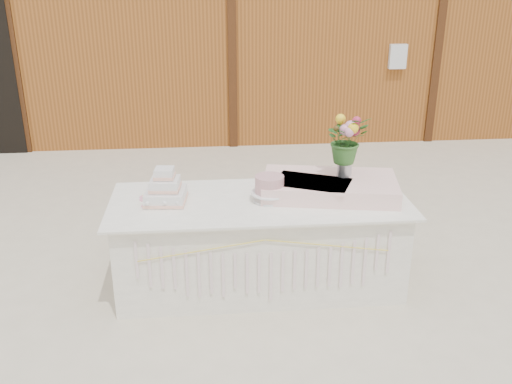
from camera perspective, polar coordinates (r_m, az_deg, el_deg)
ground at (r=4.93m, az=0.32°, el=-9.10°), size 80.00×80.00×0.00m
barn at (r=10.25m, az=-3.09°, el=16.92°), size 12.60×4.60×3.30m
cake_table at (r=4.74m, az=0.34°, el=-5.10°), size 2.40×1.00×0.77m
wedding_cake at (r=4.56m, az=-9.03°, el=0.12°), size 0.35×0.35×0.29m
pink_cake_stand at (r=4.52m, az=1.35°, el=0.49°), size 0.29×0.29×0.21m
satin_runner at (r=4.71m, az=7.38°, el=0.57°), size 1.18×0.81×0.14m
flower_vase at (r=4.75m, az=8.85°, el=2.56°), size 0.12×0.12×0.16m
bouquet at (r=4.66m, az=9.04°, el=5.79°), size 0.43×0.40×0.39m
loose_flowers at (r=4.60m, az=-11.42°, el=-1.04°), size 0.16×0.34×0.02m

